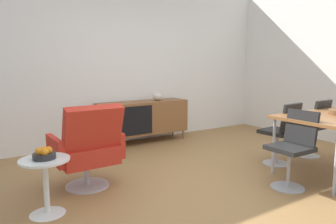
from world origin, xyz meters
TOP-DOWN VIEW (x-y plane):
  - ground_plane at (0.00, 0.00)m, footprint 8.32×8.32m
  - wall_back at (0.00, 2.60)m, footprint 6.80×0.12m
  - sideboard at (0.38, 2.30)m, footprint 1.60×0.45m
  - vase_cobalt at (0.68, 2.30)m, footprint 0.18×0.18m
  - dining_chair_back_left at (1.34, 0.17)m, footprint 0.43×0.45m
  - dining_chair_back_right at (2.03, 0.17)m, footprint 0.41×0.44m
  - dining_chair_near_window at (0.79, -0.39)m, footprint 0.43×0.41m
  - lounge_chair_red at (-1.11, 0.80)m, footprint 0.73×0.67m
  - side_table_round at (-1.63, 0.42)m, footprint 0.44×0.44m
  - fruit_bowl at (-1.63, 0.42)m, footprint 0.20×0.20m

SIDE VIEW (x-z plane):
  - ground_plane at x=0.00m, z-range 0.00..0.00m
  - side_table_round at x=-1.63m, z-range 0.06..0.58m
  - sideboard at x=0.38m, z-range 0.08..0.80m
  - lounge_chair_red at x=-1.11m, z-range -0.01..0.94m
  - dining_chair_back_left at x=1.34m, z-range 0.04..0.90m
  - dining_chair_back_right at x=2.03m, z-range 0.04..0.90m
  - dining_chair_near_window at x=0.79m, z-range 0.04..0.90m
  - fruit_bowl at x=-1.63m, z-range 0.51..0.62m
  - vase_cobalt at x=0.68m, z-range 0.72..0.86m
  - wall_back at x=0.00m, z-range 0.00..2.80m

